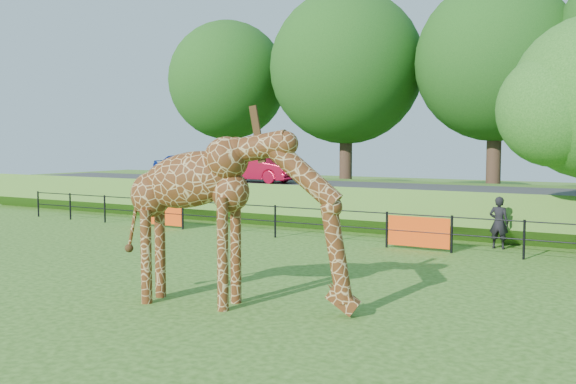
% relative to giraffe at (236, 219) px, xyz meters
% --- Properties ---
extents(ground, '(90.00, 90.00, 0.00)m').
position_rel_giraffe_xyz_m(ground, '(-2.14, 0.17, -1.73)').
color(ground, '#2B5214').
rests_on(ground, ground).
extents(giraffe, '(4.92, 1.88, 3.46)m').
position_rel_giraffe_xyz_m(giraffe, '(0.00, 0.00, 0.00)').
color(giraffe, '#572C12').
rests_on(giraffe, ground).
extents(perimeter_fence, '(28.07, 0.10, 1.10)m').
position_rel_giraffe_xyz_m(perimeter_fence, '(-2.14, 8.17, -1.18)').
color(perimeter_fence, black).
rests_on(perimeter_fence, ground).
extents(embankment, '(40.00, 9.00, 1.30)m').
position_rel_giraffe_xyz_m(embankment, '(-2.14, 15.67, -1.08)').
color(embankment, '#2B5214').
rests_on(embankment, ground).
extents(road, '(40.00, 5.00, 0.12)m').
position_rel_giraffe_xyz_m(road, '(-2.14, 14.17, -0.37)').
color(road, '#2E2F31').
rests_on(road, embankment).
extents(car_blue, '(3.85, 1.88, 1.27)m').
position_rel_giraffe_xyz_m(car_blue, '(-12.82, 14.19, 0.32)').
color(car_blue, '#1535B0').
rests_on(car_blue, road).
extents(car_red, '(3.92, 1.47, 1.28)m').
position_rel_giraffe_xyz_m(car_red, '(-8.62, 13.85, 0.33)').
color(car_red, '#BB0D2B').
rests_on(car_red, road).
extents(visitor, '(0.60, 0.41, 1.59)m').
position_rel_giraffe_xyz_m(visitor, '(2.86, 9.66, -0.94)').
color(visitor, black).
rests_on(visitor, ground).
extents(bg_tree_line, '(37.30, 8.80, 11.82)m').
position_rel_giraffe_xyz_m(bg_tree_line, '(-0.25, 22.17, 5.46)').
color(bg_tree_line, '#372419').
rests_on(bg_tree_line, ground).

